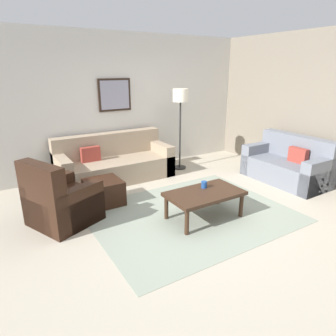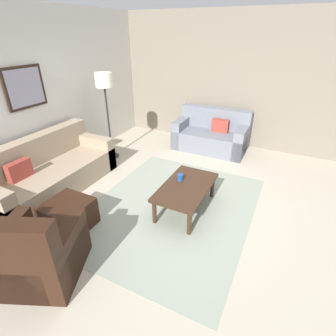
{
  "view_description": "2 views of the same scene",
  "coord_description": "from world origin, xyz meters",
  "views": [
    {
      "loc": [
        -2.43,
        -3.3,
        2.11
      ],
      "look_at": [
        -0.18,
        0.36,
        0.67
      ],
      "focal_mm": 31.94,
      "sensor_mm": 36.0,
      "label": 1
    },
    {
      "loc": [
        -2.84,
        -1.36,
        2.39
      ],
      "look_at": [
        0.13,
        0.11,
        0.61
      ],
      "focal_mm": 27.41,
      "sensor_mm": 36.0,
      "label": 2
    }
  ],
  "objects": [
    {
      "name": "cup",
      "position": [
        0.19,
        -0.06,
        0.46
      ],
      "size": [
        0.09,
        0.09,
        0.1
      ],
      "primitive_type": "cylinder",
      "color": "#1E478C",
      "rests_on": "coffee_table"
    },
    {
      "name": "armchair_leather",
      "position": [
        -1.74,
        0.72,
        0.31
      ],
      "size": [
        1.05,
        1.05,
        0.95
      ],
      "color": "black",
      "rests_on": "ground_plane"
    },
    {
      "name": "ground_plane",
      "position": [
        0.0,
        0.0,
        0.0
      ],
      "size": [
        8.0,
        8.0,
        0.0
      ],
      "primitive_type": "plane",
      "color": "#B2A893"
    },
    {
      "name": "couch_main",
      "position": [
        -0.39,
        2.1,
        0.3
      ],
      "size": [
        2.21,
        0.91,
        0.88
      ],
      "color": "gray",
      "rests_on": "ground_plane"
    },
    {
      "name": "ottoman",
      "position": [
        -0.98,
        1.05,
        0.2
      ],
      "size": [
        0.56,
        0.56,
        0.4
      ],
      "primitive_type": "cube",
      "color": "black",
      "rests_on": "ground_plane"
    },
    {
      "name": "framed_artwork",
      "position": [
        -0.12,
        2.51,
        1.6
      ],
      "size": [
        0.68,
        0.04,
        0.64
      ],
      "color": "black"
    },
    {
      "name": "area_rug",
      "position": [
        0.0,
        0.0,
        0.0
      ],
      "size": [
        2.91,
        2.31,
        0.01
      ],
      "primitive_type": "cube",
      "color": "gray",
      "rests_on": "ground_plane"
    },
    {
      "name": "coffee_table",
      "position": [
        0.1,
        -0.19,
        0.36
      ],
      "size": [
        1.1,
        0.64,
        0.41
      ],
      "color": "#382316",
      "rests_on": "ground_plane"
    },
    {
      "name": "stone_feature_panel",
      "position": [
        3.0,
        0.0,
        1.4
      ],
      "size": [
        0.12,
        5.2,
        2.8
      ],
      "primitive_type": "cube",
      "color": "slate",
      "rests_on": "ground_plane"
    },
    {
      "name": "couch_loveseat",
      "position": [
        2.47,
        0.18,
        0.3
      ],
      "size": [
        0.84,
        1.57,
        0.88
      ],
      "color": "slate",
      "rests_on": "ground_plane"
    },
    {
      "name": "rear_partition",
      "position": [
        0.0,
        2.6,
        1.4
      ],
      "size": [
        6.0,
        0.12,
        2.8
      ],
      "primitive_type": "cube",
      "color": "silver",
      "rests_on": "ground_plane"
    },
    {
      "name": "lamp_standing",
      "position": [
        1.08,
        1.92,
        1.41
      ],
      "size": [
        0.32,
        0.32,
        1.71
      ],
      "color": "black",
      "rests_on": "ground_plane"
    }
  ]
}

